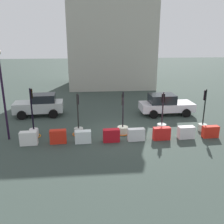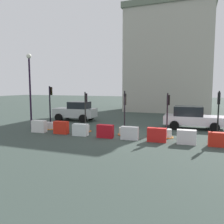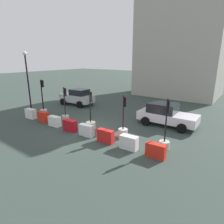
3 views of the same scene
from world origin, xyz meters
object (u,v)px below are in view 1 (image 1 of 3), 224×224
Objects in this scene: construction_barrier_4 at (136,135)px; construction_barrier_6 at (186,132)px; traffic_light_4 at (203,123)px; car_silver_hatchback at (40,105)px; traffic_light_3 at (162,125)px; construction_barrier_5 at (162,134)px; construction_barrier_0 at (29,138)px; street_lamp_post at (2,83)px; construction_barrier_7 at (210,132)px; construction_barrier_3 at (111,135)px; construction_barrier_2 at (83,137)px; traffic_light_2 at (123,128)px; construction_barrier_1 at (58,137)px; car_white_van at (165,104)px; traffic_light_1 at (79,128)px; traffic_light_0 at (34,128)px.

construction_barrier_6 reaches higher than construction_barrier_4.
traffic_light_4 is 12.59m from car_silver_hatchback.
traffic_light_3 is 1.76m from construction_barrier_6.
construction_barrier_5 is (-3.24, -1.26, -0.13)m from traffic_light_4.
street_lamp_post reaches higher than construction_barrier_0.
traffic_light_4 is 13.17m from street_lamp_post.
construction_barrier_7 is at bearing -3.81° from street_lamp_post.
construction_barrier_2 is at bearing 179.69° from construction_barrier_3.
construction_barrier_0 is (-5.83, -1.19, 0.02)m from traffic_light_2.
construction_barrier_5 is at bearing -0.70° from construction_barrier_4.
construction_barrier_4 is (4.79, -0.04, -0.03)m from construction_barrier_1.
car_white_van reaches higher than construction_barrier_1.
traffic_light_1 is 1.01× the size of traffic_light_3.
street_lamp_post is (-11.19, 0.85, 3.18)m from construction_barrier_6.
car_white_van is at bearing 29.09° from traffic_light_1.
car_white_van is (-1.44, 5.13, 0.45)m from construction_barrier_7.
traffic_light_1 is at bearing 24.49° from construction_barrier_0.
traffic_light_4 is 2.73× the size of construction_barrier_4.
traffic_light_3 reaches higher than construction_barrier_6.
traffic_light_2 is 1.04× the size of traffic_light_3.
construction_barrier_3 is at bearing -0.31° from construction_barrier_2.
construction_barrier_7 is (3.23, 0.08, -0.02)m from construction_barrier_5.
traffic_light_1 is 2.61× the size of construction_barrier_4.
traffic_light_0 reaches higher than traffic_light_3.
traffic_light_0 is at bearing -179.87° from traffic_light_4.
construction_barrier_5 is (4.90, 0.01, 0.02)m from construction_barrier_2.
traffic_light_1 reaches higher than construction_barrier_0.
construction_barrier_5 is (8.13, 0.01, -0.01)m from construction_barrier_0.
traffic_light_3 is at bearing 0.37° from traffic_light_1.
traffic_light_1 is at bearing 4.98° from street_lamp_post.
construction_barrier_2 is 0.96× the size of construction_barrier_6.
construction_barrier_7 is (11.30, -1.15, -0.21)m from traffic_light_0.
construction_barrier_1 is 0.23× the size of car_white_van.
construction_barrier_1 is 3.23m from construction_barrier_3.
construction_barrier_4 is 0.98× the size of construction_barrier_5.
car_white_van reaches higher than construction_barrier_7.
construction_barrier_2 is 0.23× the size of car_white_van.
traffic_light_1 is at bearing 103.34° from construction_barrier_2.
traffic_light_4 is 0.66× the size of car_white_van.
traffic_light_4 reaches higher than car_white_van.
traffic_light_4 reaches higher than construction_barrier_2.
traffic_light_0 reaches higher than construction_barrier_1.
street_lamp_post reaches higher than traffic_light_2.
construction_barrier_1 is at bearing -179.85° from construction_barrier_6.
traffic_light_4 reaches higher than construction_barrier_3.
traffic_light_1 is 6.94m from construction_barrier_6.
car_silver_hatchback is 10.31m from car_white_van.
traffic_light_4 is 2.91× the size of construction_barrier_2.
car_white_van is (6.69, 5.22, 0.45)m from construction_barrier_2.
street_lamp_post is at bearing -102.48° from car_silver_hatchback.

